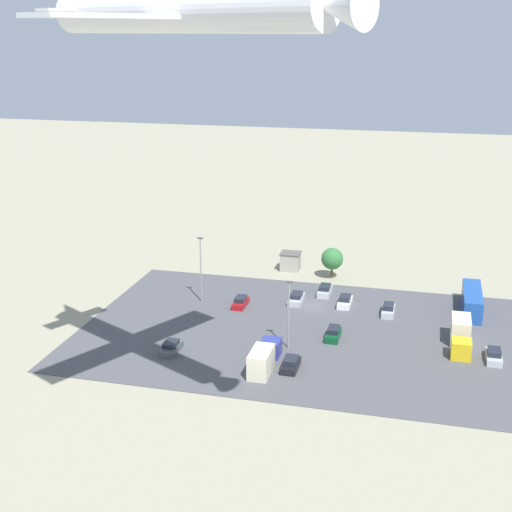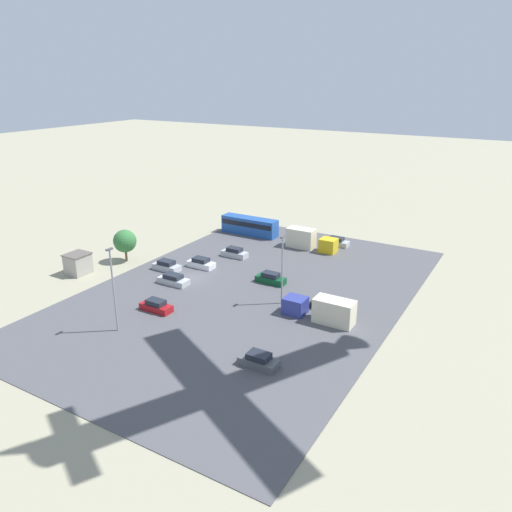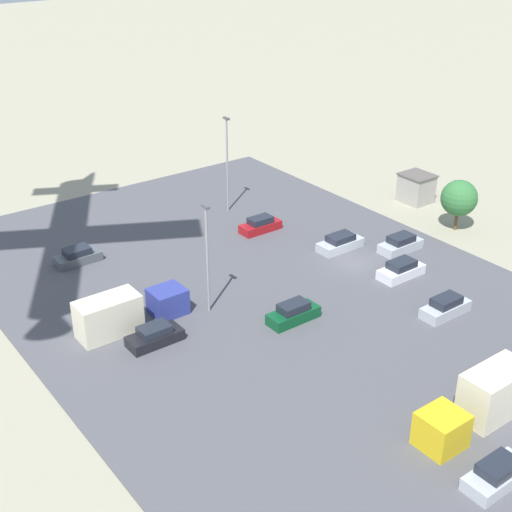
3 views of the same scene
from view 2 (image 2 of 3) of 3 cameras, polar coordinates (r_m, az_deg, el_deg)
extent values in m
plane|color=gray|center=(73.74, -7.34, -2.62)|extent=(400.00, 400.00, 0.00)
cube|color=#4C4C51|center=(68.60, -0.83, -4.21)|extent=(60.11, 39.92, 0.08)
cube|color=#9E998E|center=(79.20, -19.67, -0.88)|extent=(3.16, 2.90, 3.03)
cube|color=#59514C|center=(78.68, -19.81, 0.20)|extent=(3.40, 3.14, 0.12)
cube|color=#1E4C9E|center=(92.90, -0.73, 3.46)|extent=(2.60, 10.91, 3.19)
cube|color=black|center=(92.73, -0.73, 3.80)|extent=(2.64, 10.48, 0.89)
cube|color=black|center=(64.42, 8.17, -5.66)|extent=(1.89, 4.18, 0.84)
cube|color=#1E232D|center=(64.11, 8.20, -5.07)|extent=(1.59, 2.34, 0.62)
cube|color=#ADB2B7|center=(88.25, 9.16, 1.49)|extent=(1.86, 4.35, 0.86)
cube|color=#1E232D|center=(88.01, 9.19, 1.95)|extent=(1.56, 2.44, 0.63)
cube|color=#ADB2B7|center=(77.32, -10.17, -1.26)|extent=(1.90, 4.38, 0.90)
cube|color=#1E232D|center=(77.04, -10.21, -0.73)|extent=(1.59, 2.45, 0.66)
cube|color=#ADB2B7|center=(72.11, -9.42, -2.84)|extent=(1.90, 4.59, 0.85)
cube|color=#1E232D|center=(71.83, -9.45, -2.30)|extent=(1.60, 2.57, 0.62)
cube|color=#ADB2B7|center=(81.68, -2.47, 0.22)|extent=(1.75, 4.37, 0.90)
cube|color=#1E232D|center=(81.42, -2.47, 0.74)|extent=(1.47, 2.45, 0.66)
cube|color=#0C4723|center=(71.50, 1.69, -2.74)|extent=(1.72, 4.32, 0.91)
cube|color=#1E232D|center=(71.20, 1.69, -2.15)|extent=(1.44, 2.42, 0.67)
cube|color=#4C5156|center=(52.20, 0.33, -12.04)|extent=(1.93, 4.12, 0.84)
cube|color=#1E232D|center=(51.82, 0.33, -11.35)|extent=(1.62, 2.31, 0.62)
cube|color=maroon|center=(64.59, -11.33, -5.79)|extent=(1.73, 4.25, 0.86)
cube|color=#1E232D|center=(64.27, -11.38, -5.19)|extent=(1.45, 2.38, 0.63)
cube|color=silver|center=(77.69, -6.29, -0.96)|extent=(1.90, 4.34, 0.88)
cube|color=#1E232D|center=(77.42, -6.31, -0.44)|extent=(1.60, 2.43, 0.64)
cube|color=navy|center=(62.58, 4.50, -5.66)|extent=(2.40, 2.72, 2.13)
cube|color=beige|center=(60.58, 8.91, -6.29)|extent=(2.40, 4.84, 3.04)
cube|color=gold|center=(84.42, 8.27, 1.21)|extent=(2.47, 2.69, 2.33)
cube|color=beige|center=(86.17, 5.17, 2.08)|extent=(2.47, 4.78, 3.33)
cylinder|color=brown|center=(82.35, -14.62, 0.09)|extent=(0.36, 0.36, 2.03)
sphere|color=#337038|center=(81.60, -14.76, 1.66)|extent=(3.64, 3.64, 3.64)
cylinder|color=gray|center=(58.97, -15.94, -3.95)|extent=(0.20, 0.20, 9.87)
cube|color=#4C4C51|center=(57.15, -16.42, 0.74)|extent=(0.90, 0.28, 0.20)
cylinder|color=gray|center=(63.74, 3.00, -1.78)|extent=(0.20, 0.20, 8.93)
cube|color=#4C4C51|center=(62.16, 3.08, 2.20)|extent=(0.90, 0.28, 0.20)
camera|label=1|loc=(89.91, 72.98, 13.74)|focal=50.00mm
camera|label=3|loc=(94.63, 31.90, 18.23)|focal=50.00mm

